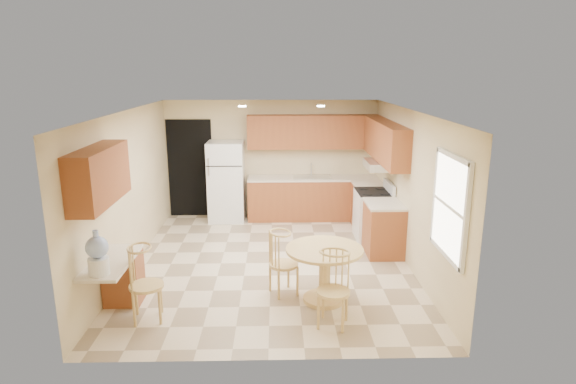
{
  "coord_description": "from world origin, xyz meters",
  "views": [
    {
      "loc": [
        0.11,
        -7.45,
        3.13
      ],
      "look_at": [
        0.29,
        0.3,
        1.14
      ],
      "focal_mm": 30.0,
      "sensor_mm": 36.0,
      "label": 1
    }
  ],
  "objects_px": {
    "chair_table_a": "(284,259)",
    "chair_table_b": "(334,285)",
    "dining_table": "(324,267)",
    "water_crock": "(98,255)",
    "chair_desk": "(144,279)",
    "refrigerator": "(226,181)",
    "stove": "(373,214)"
  },
  "relations": [
    {
      "from": "refrigerator",
      "to": "chair_table_b",
      "type": "distance_m",
      "value": 4.84
    },
    {
      "from": "chair_table_a",
      "to": "chair_table_b",
      "type": "bearing_deg",
      "value": 8.87
    },
    {
      "from": "chair_table_b",
      "to": "stove",
      "type": "bearing_deg",
      "value": -92.3
    },
    {
      "from": "stove",
      "to": "chair_table_a",
      "type": "height_order",
      "value": "stove"
    },
    {
      "from": "chair_table_b",
      "to": "refrigerator",
      "type": "bearing_deg",
      "value": -52.13
    },
    {
      "from": "refrigerator",
      "to": "chair_desk",
      "type": "distance_m",
      "value": 4.35
    },
    {
      "from": "chair_table_a",
      "to": "water_crock",
      "type": "relative_size",
      "value": 1.7
    },
    {
      "from": "water_crock",
      "to": "dining_table",
      "type": "bearing_deg",
      "value": 15.43
    },
    {
      "from": "chair_table_b",
      "to": "chair_desk",
      "type": "bearing_deg",
      "value": 11.88
    },
    {
      "from": "dining_table",
      "to": "chair_table_b",
      "type": "xyz_separation_m",
      "value": [
        0.05,
        -0.74,
        0.07
      ]
    },
    {
      "from": "chair_table_b",
      "to": "water_crock",
      "type": "height_order",
      "value": "water_crock"
    },
    {
      "from": "stove",
      "to": "chair_table_a",
      "type": "relative_size",
      "value": 1.17
    },
    {
      "from": "refrigerator",
      "to": "chair_table_b",
      "type": "bearing_deg",
      "value": -68.8
    },
    {
      "from": "dining_table",
      "to": "chair_desk",
      "type": "bearing_deg",
      "value": -166.65
    },
    {
      "from": "chair_table_a",
      "to": "chair_desk",
      "type": "bearing_deg",
      "value": -92.73
    },
    {
      "from": "refrigerator",
      "to": "chair_table_a",
      "type": "bearing_deg",
      "value": -72.33
    },
    {
      "from": "chair_table_b",
      "to": "water_crock",
      "type": "distance_m",
      "value": 2.83
    },
    {
      "from": "chair_desk",
      "to": "refrigerator",
      "type": "bearing_deg",
      "value": 161.37
    },
    {
      "from": "stove",
      "to": "water_crock",
      "type": "xyz_separation_m",
      "value": [
        -3.92,
        -3.3,
        0.55
      ]
    },
    {
      "from": "dining_table",
      "to": "water_crock",
      "type": "relative_size",
      "value": 1.93
    },
    {
      "from": "stove",
      "to": "chair_desk",
      "type": "distance_m",
      "value": 4.65
    },
    {
      "from": "chair_table_a",
      "to": "water_crock",
      "type": "xyz_separation_m",
      "value": [
        -2.2,
        -0.92,
        0.45
      ]
    },
    {
      "from": "chair_table_b",
      "to": "chair_desk",
      "type": "relative_size",
      "value": 0.97
    },
    {
      "from": "refrigerator",
      "to": "water_crock",
      "type": "relative_size",
      "value": 3.07
    },
    {
      "from": "dining_table",
      "to": "chair_table_b",
      "type": "relative_size",
      "value": 1.1
    },
    {
      "from": "chair_table_b",
      "to": "water_crock",
      "type": "relative_size",
      "value": 1.75
    },
    {
      "from": "chair_table_a",
      "to": "water_crock",
      "type": "height_order",
      "value": "water_crock"
    },
    {
      "from": "chair_table_b",
      "to": "dining_table",
      "type": "bearing_deg",
      "value": -69.48
    },
    {
      "from": "chair_table_a",
      "to": "chair_table_b",
      "type": "relative_size",
      "value": 0.97
    },
    {
      "from": "refrigerator",
      "to": "water_crock",
      "type": "height_order",
      "value": "refrigerator"
    },
    {
      "from": "chair_desk",
      "to": "dining_table",
      "type": "bearing_deg",
      "value": 92.65
    },
    {
      "from": "refrigerator",
      "to": "chair_desk",
      "type": "xyz_separation_m",
      "value": [
        -0.6,
        -4.31,
        -0.24
      ]
    }
  ]
}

